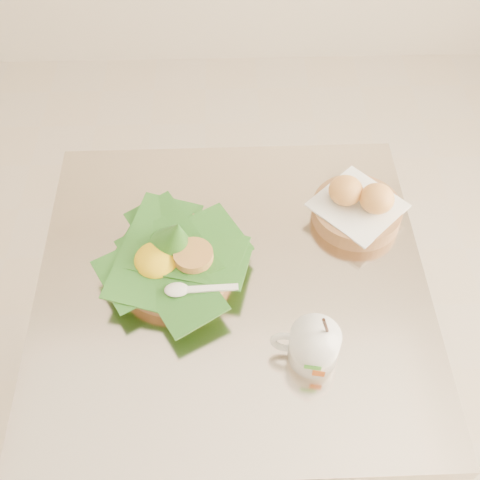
{
  "coord_description": "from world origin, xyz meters",
  "views": [
    {
      "loc": [
        0.09,
        -0.57,
        1.64
      ],
      "look_at": [
        0.11,
        0.08,
        0.82
      ],
      "focal_mm": 45.0,
      "sensor_mm": 36.0,
      "label": 1
    }
  ],
  "objects_px": {
    "cafe_table": "(233,341)",
    "rice_basket": "(173,256)",
    "bread_basket": "(358,206)",
    "coffee_mug": "(313,345)"
  },
  "relations": [
    {
      "from": "rice_basket",
      "to": "bread_basket",
      "type": "relative_size",
      "value": 1.29
    },
    {
      "from": "rice_basket",
      "to": "bread_basket",
      "type": "height_order",
      "value": "rice_basket"
    },
    {
      "from": "cafe_table",
      "to": "coffee_mug",
      "type": "bearing_deg",
      "value": -50.64
    },
    {
      "from": "rice_basket",
      "to": "cafe_table",
      "type": "bearing_deg",
      "value": -17.02
    },
    {
      "from": "cafe_table",
      "to": "rice_basket",
      "type": "xyz_separation_m",
      "value": [
        -0.1,
        0.03,
        0.26
      ]
    },
    {
      "from": "cafe_table",
      "to": "bread_basket",
      "type": "distance_m",
      "value": 0.38
    },
    {
      "from": "cafe_table",
      "to": "coffee_mug",
      "type": "relative_size",
      "value": 5.37
    },
    {
      "from": "cafe_table",
      "to": "coffee_mug",
      "type": "xyz_separation_m",
      "value": [
        0.13,
        -0.15,
        0.26
      ]
    },
    {
      "from": "bread_basket",
      "to": "cafe_table",
      "type": "bearing_deg",
      "value": -149.3
    },
    {
      "from": "bread_basket",
      "to": "coffee_mug",
      "type": "bearing_deg",
      "value": -111.6
    }
  ]
}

